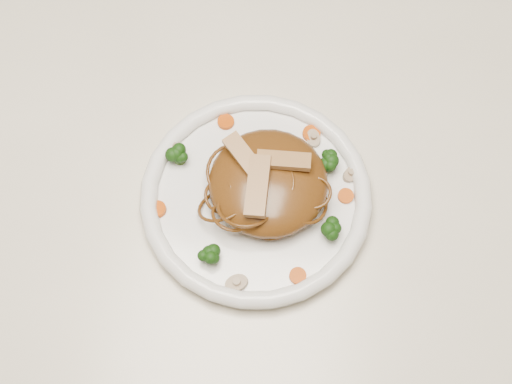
# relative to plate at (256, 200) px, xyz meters

# --- Properties ---
(ground) EXTENTS (4.00, 4.00, 0.00)m
(ground) POSITION_rel_plate_xyz_m (-0.07, -0.00, -0.76)
(ground) COLOR #51361B
(ground) RESTS_ON ground
(table) EXTENTS (1.20, 0.80, 0.75)m
(table) POSITION_rel_plate_xyz_m (-0.07, -0.00, -0.11)
(table) COLOR white
(table) RESTS_ON ground
(plate) EXTENTS (0.33, 0.33, 0.02)m
(plate) POSITION_rel_plate_xyz_m (0.00, 0.00, 0.00)
(plate) COLOR white
(plate) RESTS_ON table
(noodle_mound) EXTENTS (0.17, 0.17, 0.04)m
(noodle_mound) POSITION_rel_plate_xyz_m (0.01, 0.01, 0.03)
(noodle_mound) COLOR #5F3712
(noodle_mound) RESTS_ON plate
(chicken_a) EXTENTS (0.06, 0.02, 0.01)m
(chicken_a) POSITION_rel_plate_xyz_m (0.03, 0.03, 0.06)
(chicken_a) COLOR tan
(chicken_a) RESTS_ON noodle_mound
(chicken_b) EXTENTS (0.06, 0.06, 0.01)m
(chicken_b) POSITION_rel_plate_xyz_m (-0.02, 0.02, 0.06)
(chicken_b) COLOR tan
(chicken_b) RESTS_ON noodle_mound
(chicken_c) EXTENTS (0.02, 0.07, 0.01)m
(chicken_c) POSITION_rel_plate_xyz_m (0.00, -0.01, 0.06)
(chicken_c) COLOR tan
(chicken_c) RESTS_ON noodle_mound
(broccoli_0) EXTENTS (0.04, 0.04, 0.03)m
(broccoli_0) POSITION_rel_plate_xyz_m (0.08, 0.05, 0.02)
(broccoli_0) COLOR #16410D
(broccoli_0) RESTS_ON plate
(broccoli_1) EXTENTS (0.04, 0.04, 0.03)m
(broccoli_1) POSITION_rel_plate_xyz_m (-0.09, 0.04, 0.02)
(broccoli_1) COLOR #16410D
(broccoli_1) RESTS_ON plate
(broccoli_2) EXTENTS (0.03, 0.03, 0.03)m
(broccoli_2) POSITION_rel_plate_xyz_m (-0.04, -0.08, 0.02)
(broccoli_2) COLOR #16410D
(broccoli_2) RESTS_ON plate
(broccoli_3) EXTENTS (0.03, 0.03, 0.03)m
(broccoli_3) POSITION_rel_plate_xyz_m (0.09, -0.03, 0.02)
(broccoli_3) COLOR #16410D
(broccoli_3) RESTS_ON plate
(carrot_0) EXTENTS (0.02, 0.02, 0.00)m
(carrot_0) POSITION_rel_plate_xyz_m (0.06, 0.09, 0.01)
(carrot_0) COLOR #CC4907
(carrot_0) RESTS_ON plate
(carrot_1) EXTENTS (0.02, 0.02, 0.00)m
(carrot_1) POSITION_rel_plate_xyz_m (-0.11, -0.03, 0.01)
(carrot_1) COLOR #CC4907
(carrot_1) RESTS_ON plate
(carrot_2) EXTENTS (0.02, 0.02, 0.00)m
(carrot_2) POSITION_rel_plate_xyz_m (0.10, 0.01, 0.01)
(carrot_2) COLOR #CC4907
(carrot_2) RESTS_ON plate
(carrot_3) EXTENTS (0.02, 0.02, 0.00)m
(carrot_3) POSITION_rel_plate_xyz_m (-0.05, 0.09, 0.01)
(carrot_3) COLOR #CC4907
(carrot_3) RESTS_ON plate
(carrot_4) EXTENTS (0.02, 0.02, 0.00)m
(carrot_4) POSITION_rel_plate_xyz_m (0.06, -0.09, 0.01)
(carrot_4) COLOR #CC4907
(carrot_4) RESTS_ON plate
(mushroom_0) EXTENTS (0.03, 0.03, 0.01)m
(mushroom_0) POSITION_rel_plate_xyz_m (-0.01, -0.11, 0.01)
(mushroom_0) COLOR #BCAB8D
(mushroom_0) RESTS_ON plate
(mushroom_1) EXTENTS (0.03, 0.03, 0.01)m
(mushroom_1) POSITION_rel_plate_xyz_m (0.11, 0.04, 0.01)
(mushroom_1) COLOR #BCAB8D
(mushroom_1) RESTS_ON plate
(mushroom_2) EXTENTS (0.03, 0.03, 0.01)m
(mushroom_2) POSITION_rel_plate_xyz_m (-0.10, 0.05, 0.01)
(mushroom_2) COLOR #BCAB8D
(mushroom_2) RESTS_ON plate
(mushroom_3) EXTENTS (0.03, 0.03, 0.01)m
(mushroom_3) POSITION_rel_plate_xyz_m (0.06, 0.08, 0.01)
(mushroom_3) COLOR #BCAB8D
(mushroom_3) RESTS_ON plate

